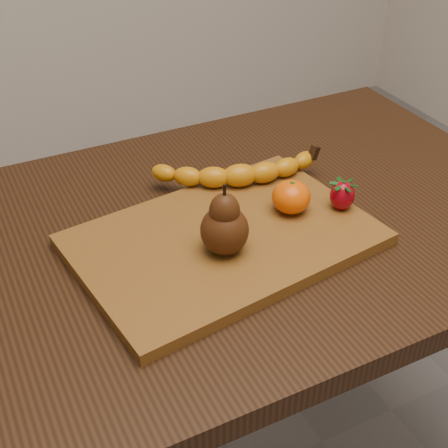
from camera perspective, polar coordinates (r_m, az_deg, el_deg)
name	(u,v)px	position (r m, az deg, el deg)	size (l,w,h in m)	color
table	(252,260)	(1.10, 2.61, -3.30)	(1.00, 0.70, 0.76)	black
cutting_board	(224,240)	(0.97, 0.00, -1.45)	(0.45, 0.30, 0.02)	brown
banana	(240,175)	(1.07, 1.45, 4.47)	(0.25, 0.07, 0.04)	orange
pear	(225,219)	(0.90, 0.05, 0.47)	(0.07, 0.07, 0.11)	#401F0A
mandarin	(291,197)	(1.01, 6.17, 2.48)	(0.06, 0.06, 0.05)	#EF5502
strawberry	(342,195)	(1.03, 10.77, 2.66)	(0.04, 0.04, 0.05)	#960412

